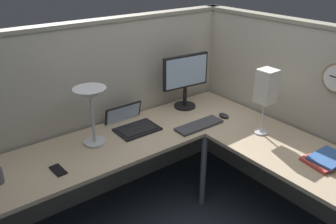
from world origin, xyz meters
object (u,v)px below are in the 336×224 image
Objects in this scene: cell_phone at (58,170)px; desk_lamp_paper at (266,88)px; monitor at (186,77)px; book_stack at (327,159)px; computer_mouse at (224,116)px; keyboard at (199,125)px; desk_lamp_dome at (90,99)px; laptop at (131,123)px.

cell_phone is 1.61m from desk_lamp_paper.
monitor is 1.35m from book_stack.
cell_phone is 1.83m from book_stack.
monitor is 1.62× the size of book_stack.
cell_phone is (-1.46, 0.09, -0.01)m from computer_mouse.
cell_phone is at bearing 146.07° from book_stack.
cell_phone is 0.27× the size of desk_lamp_paper.
keyboard is at bearing 130.08° from desk_lamp_paper.
desk_lamp_dome is at bearing 165.81° from computer_mouse.
laptop is at bearing 121.60° from book_stack.
laptop reaches higher than book_stack.
monitor is at bearing 67.26° from keyboard.
desk_lamp_dome is at bearing -168.52° from laptop.
book_stack is at bearing -38.06° from cell_phone.
cell_phone is at bearing 162.52° from desk_lamp_paper.
cell_phone is at bearing -167.84° from monitor.
keyboard reaches higher than cell_phone.
monitor reaches higher than keyboard.
monitor is at bearing 2.40° from laptop.
desk_lamp_paper reaches higher than keyboard.
keyboard is 1.40× the size of book_stack.
monitor is at bearing 97.93° from book_stack.
desk_lamp_paper is (0.16, -0.76, 0.09)m from monitor.
monitor is 0.78m from desk_lamp_paper.
monitor reaches higher than book_stack.
keyboard is at bearing -113.08° from monitor.
desk_lamp_paper reaches higher than book_stack.
laptop is 0.86× the size of desk_lamp_dome.
computer_mouse is at bearing -14.19° from desk_lamp_dome.
keyboard is 0.93m from desk_lamp_dome.
laptop reaches higher than cell_phone.
desk_lamp_dome reaches higher than book_stack.
monitor reaches higher than laptop.
laptop is (-0.61, -0.03, -0.27)m from monitor.
book_stack is (0.34, -0.93, 0.01)m from keyboard.
computer_mouse is 0.93m from book_stack.
keyboard is at bearing -38.36° from laptop.
desk_lamp_dome is at bearing 133.74° from book_stack.
keyboard is 0.97× the size of desk_lamp_dome.
laptop is 3.66× the size of computer_mouse.
desk_lamp_paper reaches higher than cell_phone.
laptop is 0.51m from desk_lamp_dome.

